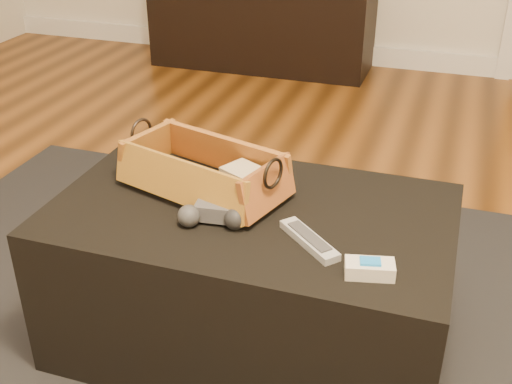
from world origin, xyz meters
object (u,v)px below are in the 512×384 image
(game_controller, at_px, (213,214))
(cream_gadget, at_px, (370,268))
(wicker_basket, at_px, (204,173))
(ottoman, at_px, (251,277))
(tv_remote, at_px, (194,182))
(media_cabinet, at_px, (262,24))
(silver_remote, at_px, (309,240))

(game_controller, relative_size, cream_gadget, 1.54)
(wicker_basket, relative_size, game_controller, 2.75)
(ottoman, relative_size, wicker_basket, 2.09)
(tv_remote, xyz_separation_m, cream_gadget, (0.50, -0.23, -0.01))
(cream_gadget, bearing_deg, ottoman, 150.02)
(media_cabinet, relative_size, cream_gadget, 11.77)
(media_cabinet, height_order, wicker_basket, wicker_basket)
(media_cabinet, bearing_deg, silver_remote, -69.86)
(ottoman, bearing_deg, silver_remote, -31.82)
(game_controller, relative_size, silver_remote, 1.03)
(cream_gadget, bearing_deg, wicker_basket, 153.28)
(silver_remote, relative_size, cream_gadget, 1.49)
(media_cabinet, relative_size, game_controller, 7.65)
(tv_remote, bearing_deg, cream_gadget, -13.76)
(wicker_basket, distance_m, cream_gadget, 0.53)
(ottoman, relative_size, silver_remote, 5.95)
(ottoman, distance_m, cream_gadget, 0.44)
(media_cabinet, xyz_separation_m, ottoman, (0.76, -2.45, -0.04))
(ottoman, xyz_separation_m, wicker_basket, (-0.15, 0.05, 0.26))
(media_cabinet, height_order, tv_remote, media_cabinet)
(media_cabinet, relative_size, silver_remote, 7.91)
(wicker_basket, bearing_deg, cream_gadget, -26.72)
(tv_remote, bearing_deg, wicker_basket, 30.87)
(silver_remote, bearing_deg, media_cabinet, 110.14)
(wicker_basket, bearing_deg, tv_remote, -160.03)
(ottoman, xyz_separation_m, cream_gadget, (0.33, -0.19, 0.23))
(ottoman, distance_m, game_controller, 0.26)
(ottoman, height_order, tv_remote, tv_remote)
(media_cabinet, relative_size, wicker_basket, 2.78)
(ottoman, relative_size, tv_remote, 4.37)
(wicker_basket, bearing_deg, media_cabinet, 104.37)
(ottoman, distance_m, tv_remote, 0.30)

